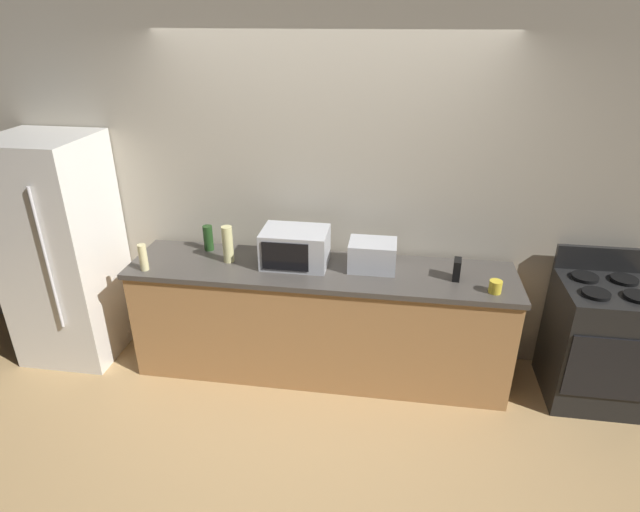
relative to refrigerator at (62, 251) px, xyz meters
The scene contains 12 objects.
ground_plane 2.27m from the refrigerator, 11.03° to the right, with size 8.00×8.00×0.00m, color tan.
back_wall 2.14m from the refrigerator, 11.32° to the left, with size 6.40×0.10×2.70m, color #B2A893.
counter_run 2.10m from the refrigerator, ahead, with size 2.84×0.64×0.90m.
refrigerator is the anchor object (origin of this frame).
stove_range 4.07m from the refrigerator, ahead, with size 0.60×0.61×1.08m.
microwave 1.86m from the refrigerator, ahead, with size 0.48×0.35×0.27m.
toaster_oven 2.43m from the refrigerator, ahead, with size 0.34×0.26×0.21m, color #B7BABF.
cordless_phone 3.02m from the refrigerator, ahead, with size 0.05×0.11×0.15m, color black.
bottle_wine 1.16m from the refrigerator, ahead, with size 0.07×0.07×0.20m, color #1E3F19.
bottle_vinegar 1.36m from the refrigerator, ahead, with size 0.08×0.08×0.28m, color beige.
bottle_hand_soap 0.82m from the refrigerator, 14.95° to the right, with size 0.06×0.06×0.20m, color beige.
mug_yellow 3.27m from the refrigerator, ahead, with size 0.09×0.09×0.09m, color yellow.
Camera 1 is at (0.50, -2.95, 2.61)m, focal length 29.04 mm.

